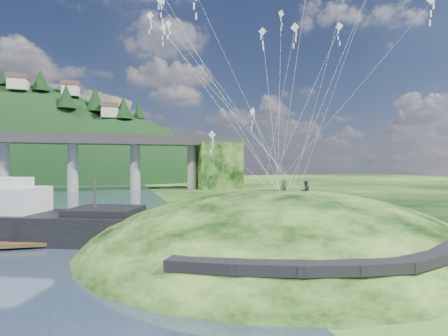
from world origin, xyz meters
name	(u,v)px	position (x,y,z in m)	size (l,w,h in m)	color
ground	(198,259)	(0.00, 0.00, 0.00)	(320.00, 320.00, 0.00)	black
grass_hill	(280,263)	(8.00, 2.00, -1.50)	(36.00, 32.00, 13.00)	black
footpath	(363,258)	(7.46, -9.74, 2.08)	(22.29, 5.84, 0.83)	black
bridge	(29,153)	(-26.46, 70.07, 9.70)	(160.00, 11.00, 15.00)	#2D2B2B
far_ridge	(11,202)	(-43.58, 122.17, -7.44)	(153.00, 70.00, 94.50)	black
work_barge	(30,220)	(-13.97, 11.25, 1.99)	(23.21, 14.82, 7.93)	black
wooden_dock	(76,241)	(-9.59, 7.80, 0.41)	(13.14, 2.93, 0.93)	#3E2B19
kite_flyers	(299,180)	(9.97, 2.10, 5.89)	(2.93, 0.81, 1.93)	#242730
kite_swarm	(266,22)	(7.56, 4.09, 20.82)	(20.30, 17.87, 18.45)	white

